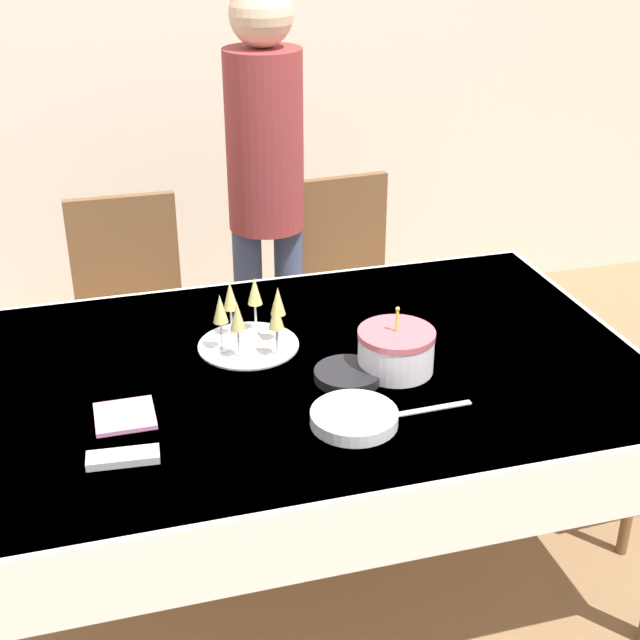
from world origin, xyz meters
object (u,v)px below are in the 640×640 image
Objects in this scene: plate_stack_main at (354,418)px; person_standing at (266,174)px; dining_chair_far_left at (132,316)px; dining_chair_far_right at (347,291)px; plate_stack_dessert at (348,375)px; champagne_tray at (249,320)px; birthday_cake at (396,350)px.

person_standing is (0.07, 1.29, 0.24)m from plate_stack_main.
dining_chair_far_left is at bearing 110.12° from plate_stack_main.
person_standing reaches higher than dining_chair_far_left.
person_standing is (0.53, 0.03, 0.50)m from dining_chair_far_left.
plate_stack_dessert is at bearing -107.49° from dining_chair_far_right.
champagne_tray reaches higher than plate_stack_dessert.
plate_stack_dessert is (-0.14, -0.02, -0.05)m from birthday_cake.
champagne_tray is 0.86m from person_standing.
person_standing is at bearing 73.83° from champagne_tray.
person_standing reaches higher than plate_stack_main.
plate_stack_main is (-0.38, -1.26, 0.25)m from dining_chair_far_right.
birthday_cake is 1.08m from person_standing.
champagne_tray is at bearing -106.17° from person_standing.
dining_chair_far_right is at bearing -0.02° from dining_chair_far_left.
birthday_cake is at bearing -100.25° from dining_chair_far_right.
person_standing is at bearing 86.95° from plate_stack_main.
dining_chair_far_left is 0.84m from dining_chair_far_right.
birthday_cake is 0.97× the size of plate_stack_main.
person_standing reaches higher than birthday_cake.
dining_chair_far_right is at bearing 72.51° from plate_stack_dessert.
plate_stack_main is at bearing -103.34° from plate_stack_dessert.
person_standing is at bearing 3.15° from dining_chair_far_left.
plate_stack_dessert is (-0.33, -1.04, 0.25)m from dining_chair_far_right.
dining_chair_far_right is 5.16× the size of plate_stack_dessert.
champagne_tray is (0.29, -0.78, 0.32)m from dining_chair_far_left.
dining_chair_far_right is 3.25× the size of champagne_tray.
dining_chair_far_left is 1.36m from plate_stack_main.
person_standing is (0.02, 1.07, 0.25)m from plate_stack_dessert.
plate_stack_main is 0.22m from plate_stack_dessert.
birthday_cake reaches higher than plate_stack_main.
plate_stack_dessert is at bearing -173.93° from birthday_cake.
champagne_tray is at bearing -69.51° from dining_chair_far_left.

